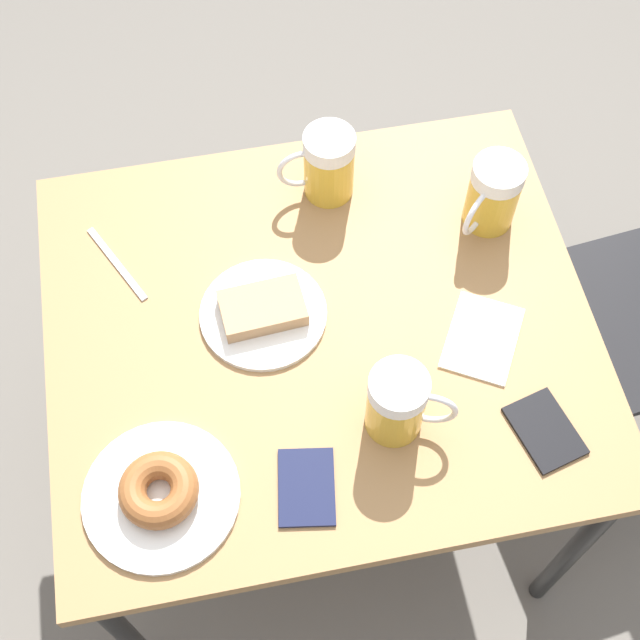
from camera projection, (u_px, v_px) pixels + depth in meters
ground_plane at (320, 471)px, 2.16m from camera, size 8.00×8.00×0.00m
table at (320, 343)px, 1.59m from camera, size 0.83×0.94×0.72m
plate_with_cake at (263, 311)px, 1.53m from camera, size 0.22×0.22×0.04m
plate_with_donut at (160, 493)px, 1.37m from camera, size 0.25×0.25×0.05m
beer_mug_left at (327, 165)px, 1.61m from camera, size 0.09×0.14×0.15m
beer_mug_center at (492, 195)px, 1.58m from camera, size 0.12×0.12×0.15m
beer_mug_right at (398, 403)px, 1.38m from camera, size 0.09×0.14×0.15m
napkin_folded at (482, 338)px, 1.52m from camera, size 0.19×0.18×0.00m
fork at (117, 264)px, 1.59m from camera, size 0.17×0.10×0.00m
passport_near_edge at (545, 430)px, 1.43m from camera, size 0.14×0.12×0.01m
passport_far_edge at (306, 487)px, 1.39m from camera, size 0.14×0.11×0.01m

